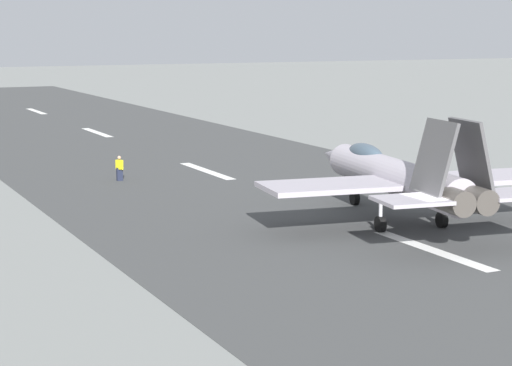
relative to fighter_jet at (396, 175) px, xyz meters
The scene contains 5 objects.
ground_plane 6.28m from the fighter_jet, 161.85° to the left, with size 400.00×400.00×0.00m, color gray.
runway_strip 6.29m from the fighter_jet, 161.90° to the left, with size 240.00×26.00×0.02m.
fighter_jet is the anchor object (origin of this frame).
crew_person 19.89m from the fighter_jet, 24.44° to the left, with size 0.67×0.41×1.57m.
marker_cone_mid 12.57m from the fighter_jet, 56.83° to the right, with size 0.44×0.44×0.55m, color orange.
Camera 1 is at (-31.57, 23.69, 9.38)m, focal length 65.58 mm.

